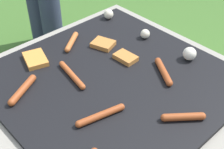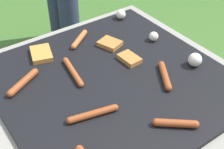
% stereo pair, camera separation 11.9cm
% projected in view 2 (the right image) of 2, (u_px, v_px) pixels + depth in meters
% --- Properties ---
extents(ground_plane, '(14.00, 14.00, 0.00)m').
position_uv_depth(ground_plane, '(112.00, 148.00, 1.47)').
color(ground_plane, '#3D6628').
extents(grill, '(0.96, 0.96, 0.42)m').
position_uv_depth(grill, '(112.00, 117.00, 1.34)').
color(grill, gray).
rests_on(grill, ground_plane).
extents(sausage_back_center, '(0.19, 0.05, 0.02)m').
position_uv_depth(sausage_back_center, '(73.00, 72.00, 1.22)').
color(sausage_back_center, '#A34C23').
rests_on(sausage_back_center, grill).
extents(sausage_back_right, '(0.15, 0.10, 0.03)m').
position_uv_depth(sausage_back_right, '(165.00, 76.00, 1.20)').
color(sausage_back_right, '#93421E').
rests_on(sausage_back_right, grill).
extents(sausage_front_left, '(0.09, 0.15, 0.03)m').
position_uv_depth(sausage_front_left, '(23.00, 82.00, 1.17)').
color(sausage_front_left, '#93421E').
rests_on(sausage_front_left, grill).
extents(sausage_back_left, '(0.11, 0.12, 0.03)m').
position_uv_depth(sausage_back_left, '(176.00, 123.00, 1.01)').
color(sausage_back_left, '#93421E').
rests_on(sausage_back_left, grill).
extents(sausage_mid_left, '(0.10, 0.13, 0.02)m').
position_uv_depth(sausage_mid_left, '(79.00, 39.00, 1.41)').
color(sausage_mid_left, '#B7602D').
rests_on(sausage_mid_left, grill).
extents(sausage_mid_right, '(0.06, 0.18, 0.02)m').
position_uv_depth(sausage_mid_right, '(93.00, 114.00, 1.04)').
color(sausage_mid_right, '#93421E').
rests_on(sausage_mid_right, grill).
extents(bread_slice_left, '(0.10, 0.07, 0.02)m').
position_uv_depth(bread_slice_left, '(129.00, 59.00, 1.29)').
color(bread_slice_left, '#B27033').
rests_on(bread_slice_left, grill).
extents(bread_slice_center, '(0.11, 0.10, 0.02)m').
position_uv_depth(bread_slice_center, '(110.00, 43.00, 1.38)').
color(bread_slice_center, '#B27033').
rests_on(bread_slice_center, grill).
extents(bread_slice_right, '(0.14, 0.11, 0.02)m').
position_uv_depth(bread_slice_right, '(41.00, 54.00, 1.32)').
color(bread_slice_right, '#D18438').
rests_on(bread_slice_right, grill).
extents(mushroom_row, '(0.77, 0.06, 0.06)m').
position_uv_depth(mushroom_row, '(173.00, 47.00, 1.33)').
color(mushroom_row, beige).
rests_on(mushroom_row, grill).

